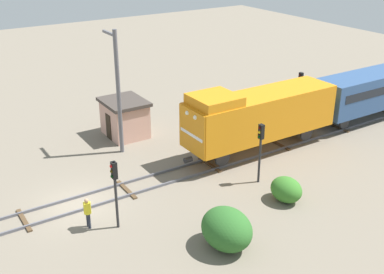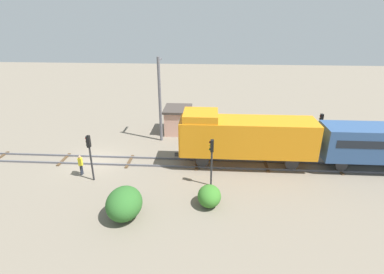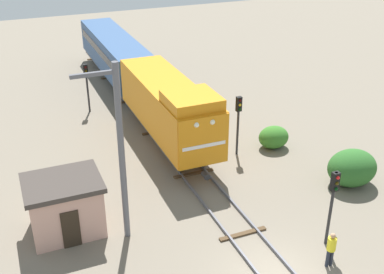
# 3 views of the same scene
# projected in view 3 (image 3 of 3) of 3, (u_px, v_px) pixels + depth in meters

# --- Properties ---
(locomotive) EXTENTS (2.90, 11.60, 4.60)m
(locomotive) POSITION_uv_depth(u_px,v_px,m) (169.00, 105.00, 29.51)
(locomotive) COLOR orange
(locomotive) RESTS_ON railway_track
(passenger_car_leading) EXTENTS (2.84, 14.00, 3.66)m
(passenger_car_leading) POSITION_uv_depth(u_px,v_px,m) (115.00, 51.00, 40.64)
(passenger_car_leading) COLOR #2D4C7A
(passenger_car_leading) RESTS_ON railway_track
(traffic_signal_near) EXTENTS (0.32, 0.34, 3.76)m
(traffic_signal_near) POSITION_uv_depth(u_px,v_px,m) (333.00, 195.00, 20.81)
(traffic_signal_near) COLOR #262628
(traffic_signal_near) RESTS_ON ground
(traffic_signal_mid) EXTENTS (0.32, 0.34, 3.77)m
(traffic_signal_mid) POSITION_uv_depth(u_px,v_px,m) (238.00, 115.00, 28.50)
(traffic_signal_mid) COLOR #262628
(traffic_signal_mid) RESTS_ON ground
(traffic_signal_far) EXTENTS (0.32, 0.34, 3.62)m
(traffic_signal_far) POSITION_uv_depth(u_px,v_px,m) (87.00, 79.00, 34.43)
(traffic_signal_far) COLOR #262628
(traffic_signal_far) RESTS_ON ground
(worker_near_track) EXTENTS (0.38, 0.38, 1.70)m
(worker_near_track) POSITION_uv_depth(u_px,v_px,m) (331.00, 247.00, 20.22)
(worker_near_track) COLOR #262B38
(worker_near_track) RESTS_ON ground
(catenary_mast) EXTENTS (1.94, 0.28, 8.43)m
(catenary_mast) POSITION_uv_depth(u_px,v_px,m) (120.00, 151.00, 20.53)
(catenary_mast) COLOR #595960
(catenary_mast) RESTS_ON ground
(relay_hut) EXTENTS (3.50, 2.90, 2.74)m
(relay_hut) POSITION_uv_depth(u_px,v_px,m) (65.00, 205.00, 22.26)
(relay_hut) COLOR #D19E8C
(relay_hut) RESTS_ON ground
(bush_near) EXTENTS (1.95, 1.59, 1.42)m
(bush_near) POSITION_uv_depth(u_px,v_px,m) (274.00, 137.00, 30.14)
(bush_near) COLOR #357126
(bush_near) RESTS_ON ground
(bush_mid) EXTENTS (2.79, 2.28, 2.03)m
(bush_mid) POSITION_uv_depth(u_px,v_px,m) (352.00, 168.00, 26.12)
(bush_mid) COLOR #2B6126
(bush_mid) RESTS_ON ground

